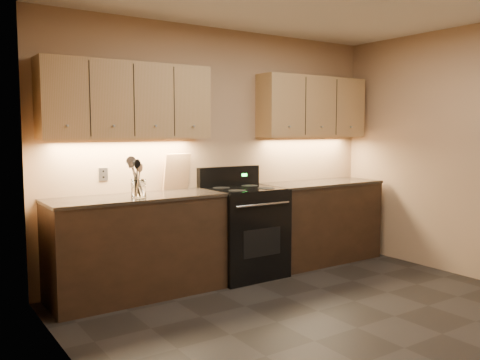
% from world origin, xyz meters
% --- Properties ---
extents(floor, '(4.00, 4.00, 0.00)m').
position_xyz_m(floor, '(0.00, 0.00, 0.00)').
color(floor, black).
rests_on(floor, ground).
extents(wall_back, '(4.00, 0.04, 2.60)m').
position_xyz_m(wall_back, '(0.00, 2.00, 1.30)').
color(wall_back, tan).
rests_on(wall_back, ground).
extents(wall_left, '(0.04, 4.00, 2.60)m').
position_xyz_m(wall_left, '(-2.00, 0.00, 1.30)').
color(wall_left, tan).
rests_on(wall_left, ground).
extents(counter_left, '(1.62, 0.62, 0.93)m').
position_xyz_m(counter_left, '(-1.10, 1.70, 0.47)').
color(counter_left, black).
rests_on(counter_left, ground).
extents(counter_right, '(1.46, 0.62, 0.93)m').
position_xyz_m(counter_right, '(1.18, 1.70, 0.47)').
color(counter_right, black).
rests_on(counter_right, ground).
extents(stove, '(0.76, 0.68, 1.14)m').
position_xyz_m(stove, '(0.08, 1.68, 0.48)').
color(stove, black).
rests_on(stove, ground).
extents(upper_cab_left, '(1.60, 0.30, 0.70)m').
position_xyz_m(upper_cab_left, '(-1.10, 1.85, 1.80)').
color(upper_cab_left, tan).
rests_on(upper_cab_left, wall_back).
extents(upper_cab_right, '(1.44, 0.30, 0.70)m').
position_xyz_m(upper_cab_right, '(1.18, 1.85, 1.80)').
color(upper_cab_right, tan).
rests_on(upper_cab_right, wall_back).
extents(outlet_plate, '(0.08, 0.01, 0.12)m').
position_xyz_m(outlet_plate, '(-1.30, 1.99, 1.12)').
color(outlet_plate, '#B2B5BA').
rests_on(outlet_plate, wall_back).
extents(utensil_crock, '(0.16, 0.16, 0.17)m').
position_xyz_m(utensil_crock, '(-1.12, 1.59, 1.01)').
color(utensil_crock, white).
rests_on(utensil_crock, counter_left).
extents(cutting_board, '(0.30, 0.12, 0.37)m').
position_xyz_m(cutting_board, '(-0.55, 1.96, 1.11)').
color(cutting_board, tan).
rests_on(cutting_board, counter_left).
extents(wooden_spoon, '(0.11, 0.07, 0.29)m').
position_xyz_m(wooden_spoon, '(-1.15, 1.57, 1.09)').
color(wooden_spoon, tan).
rests_on(wooden_spoon, utensil_crock).
extents(black_spoon, '(0.07, 0.10, 0.33)m').
position_xyz_m(black_spoon, '(-1.14, 1.61, 1.11)').
color(black_spoon, black).
rests_on(black_spoon, utensil_crock).
extents(black_turner, '(0.14, 0.17, 0.35)m').
position_xyz_m(black_turner, '(-1.12, 1.57, 1.11)').
color(black_turner, black).
rests_on(black_turner, utensil_crock).
extents(steel_spatula, '(0.21, 0.12, 0.35)m').
position_xyz_m(steel_spatula, '(-1.08, 1.59, 1.11)').
color(steel_spatula, silver).
rests_on(steel_spatula, utensil_crock).
extents(steel_skimmer, '(0.19, 0.16, 0.37)m').
position_xyz_m(steel_skimmer, '(-1.09, 1.57, 1.12)').
color(steel_skimmer, silver).
rests_on(steel_skimmer, utensil_crock).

